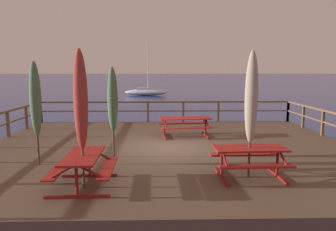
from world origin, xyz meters
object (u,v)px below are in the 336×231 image
picnic_table_front_right (83,164)px  sailboat_distant (146,92)px  patio_umbrella_tall_back_left (251,98)px  patio_umbrella_short_mid (81,101)px  patio_umbrella_tall_mid_left (113,100)px  picnic_table_front_left (250,156)px  patio_umbrella_short_front (35,100)px  picnic_table_back_right (185,123)px

picnic_table_front_right → sailboat_distant: bearing=90.3°
picnic_table_front_right → patio_umbrella_tall_back_left: 4.33m
patio_umbrella_tall_back_left → sailboat_distant: (-4.24, 37.89, -2.41)m
patio_umbrella_short_mid → patio_umbrella_tall_mid_left: 2.69m
patio_umbrella_tall_mid_left → picnic_table_front_left: bearing=-28.2°
patio_umbrella_tall_back_left → patio_umbrella_short_front: patio_umbrella_tall_back_left is taller
picnic_table_front_right → patio_umbrella_tall_mid_left: patio_umbrella_tall_mid_left is taller
patio_umbrella_short_front → patio_umbrella_short_mid: size_ratio=0.93×
picnic_table_front_left → patio_umbrella_tall_back_left: 1.47m
patio_umbrella_tall_back_left → patio_umbrella_tall_mid_left: size_ratio=1.14×
picnic_table_front_right → picnic_table_back_right: bearing=63.8°
picnic_table_back_right → patio_umbrella_tall_back_left: 5.51m
sailboat_distant → patio_umbrella_tall_mid_left: bearing=-89.1°
picnic_table_back_right → patio_umbrella_tall_mid_left: bearing=-128.3°
picnic_table_back_right → patio_umbrella_tall_mid_left: size_ratio=0.78×
patio_umbrella_tall_mid_left → sailboat_distant: 35.93m
picnic_table_front_right → picnic_table_front_left: bearing=8.3°
patio_umbrella_short_mid → patio_umbrella_tall_mid_left: bearing=83.1°
picnic_table_front_right → sailboat_distant: (-0.21, 38.45, -0.94)m
picnic_table_back_right → picnic_table_front_right: (-2.82, -5.73, -0.01)m
picnic_table_front_left → patio_umbrella_short_front: patio_umbrella_short_front is taller
picnic_table_front_right → patio_umbrella_short_front: size_ratio=0.60×
picnic_table_front_left → sailboat_distant: sailboat_distant is taller
picnic_table_front_left → patio_umbrella_tall_mid_left: size_ratio=0.66×
picnic_table_front_right → patio_umbrella_short_mid: patio_umbrella_short_mid is taller
patio_umbrella_tall_back_left → patio_umbrella_short_mid: size_ratio=1.00×
picnic_table_front_left → patio_umbrella_tall_mid_left: 4.40m
picnic_table_front_left → patio_umbrella_tall_back_left: (-0.03, -0.03, 1.47)m
picnic_table_front_left → picnic_table_back_right: bearing=103.5°
patio_umbrella_tall_back_left → patio_umbrella_short_mid: bearing=-171.1°
sailboat_distant → patio_umbrella_short_front: bearing=-92.3°
patio_umbrella_tall_mid_left → patio_umbrella_tall_back_left: bearing=-28.8°
picnic_table_front_left → picnic_table_front_right: 4.10m
picnic_table_front_right → patio_umbrella_tall_mid_left: (0.34, 2.59, 1.23)m
picnic_table_front_left → patio_umbrella_short_mid: bearing=-170.7°
picnic_table_front_left → patio_umbrella_short_front: bearing=168.1°
picnic_table_back_right → patio_umbrella_short_front: patio_umbrella_short_front is taller
picnic_table_front_right → patio_umbrella_tall_mid_left: size_ratio=0.63×
picnic_table_front_left → sailboat_distant: bearing=96.4°
picnic_table_front_left → patio_umbrella_short_front: size_ratio=0.63×
patio_umbrella_short_front → patio_umbrella_short_mid: 2.55m
picnic_table_back_right → patio_umbrella_tall_mid_left: patio_umbrella_tall_mid_left is taller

